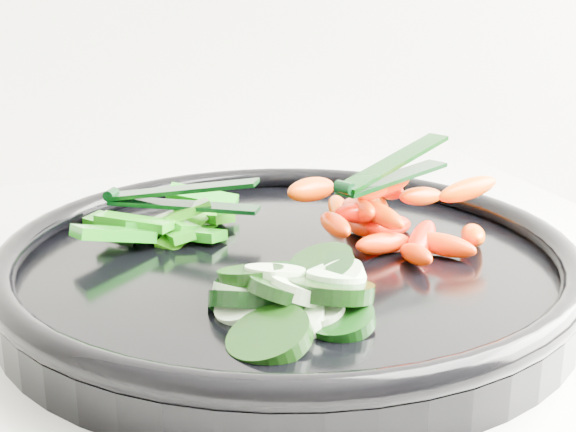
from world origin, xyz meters
name	(u,v)px	position (x,y,z in m)	size (l,w,h in m)	color
veggie_tray	(288,266)	(0.70, 1.66, 0.95)	(0.43, 0.43, 0.04)	black
cucumber_pile	(284,294)	(0.68, 1.59, 0.96)	(0.11, 0.12, 0.04)	black
carrot_pile	(387,213)	(0.78, 1.68, 0.97)	(0.15, 0.15, 0.05)	#EA2900
pepper_pile	(164,224)	(0.63, 1.74, 0.96)	(0.13, 0.10, 0.04)	#1B720A
tong_carrot	(392,171)	(0.78, 1.68, 1.00)	(0.11, 0.07, 0.02)	black
tong_pepper	(178,197)	(0.64, 1.74, 0.98)	(0.11, 0.07, 0.02)	black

